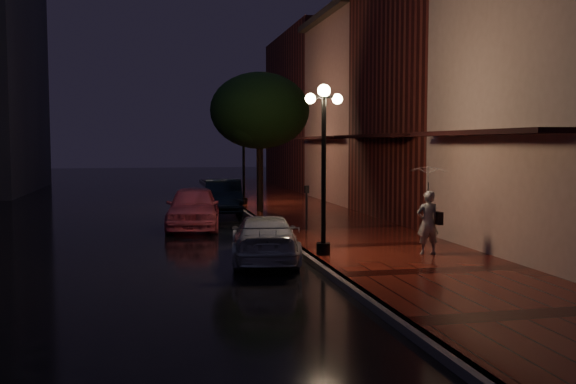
{
  "coord_description": "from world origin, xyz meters",
  "views": [
    {
      "loc": [
        -3.96,
        -20.63,
        2.98
      ],
      "look_at": [
        0.46,
        -0.26,
        1.4
      ],
      "focal_mm": 40.0,
      "sensor_mm": 36.0,
      "label": 1
    }
  ],
  "objects": [
    {
      "name": "silver_car",
      "position": [
        -1.14,
        -4.84,
        0.59
      ],
      "size": [
        2.2,
        4.26,
        1.18
      ],
      "primitive_type": "imported",
      "rotation": [
        0.0,
        0.0,
        3.0
      ],
      "color": "#A4A6AC",
      "rests_on": "ground"
    },
    {
      "name": "storefront_mid",
      "position": [
        7.0,
        2.0,
        5.5
      ],
      "size": [
        5.0,
        8.0,
        11.0
      ],
      "primitive_type": "cube",
      "color": "#511914",
      "rests_on": "ground"
    },
    {
      "name": "streetlamp_far",
      "position": [
        0.35,
        9.0,
        2.6
      ],
      "size": [
        0.96,
        0.36,
        4.31
      ],
      "color": "black",
      "rests_on": "sidewalk"
    },
    {
      "name": "woman_with_umbrella",
      "position": [
        2.98,
        -5.5,
        1.66
      ],
      "size": [
        0.95,
        0.97,
        2.29
      ],
      "rotation": [
        0.0,
        0.0,
        3.15
      ],
      "color": "silver",
      "rests_on": "sidewalk"
    },
    {
      "name": "sidewalk",
      "position": [
        2.25,
        0.0,
        0.07
      ],
      "size": [
        4.5,
        60.0,
        0.15
      ],
      "primitive_type": "cube",
      "color": "#4A130D",
      "rests_on": "ground"
    },
    {
      "name": "street_tree",
      "position": [
        0.61,
        5.99,
        4.24
      ],
      "size": [
        4.16,
        4.16,
        5.8
      ],
      "color": "black",
      "rests_on": "sidewalk"
    },
    {
      "name": "ground",
      "position": [
        0.0,
        0.0,
        0.0
      ],
      "size": [
        120.0,
        120.0,
        0.0
      ],
      "primitive_type": "plane",
      "color": "black",
      "rests_on": "ground"
    },
    {
      "name": "navy_car",
      "position": [
        -0.86,
        6.75,
        0.71
      ],
      "size": [
        1.9,
        4.46,
        1.43
      ],
      "primitive_type": "imported",
      "rotation": [
        0.0,
        0.0,
        -0.09
      ],
      "color": "black",
      "rests_on": "ground"
    },
    {
      "name": "parking_meter",
      "position": [
        1.0,
        -0.58,
        1.04
      ],
      "size": [
        0.16,
        0.14,
        1.48
      ],
      "rotation": [
        0.0,
        0.0,
        0.32
      ],
      "color": "black",
      "rests_on": "sidewalk"
    },
    {
      "name": "pink_car",
      "position": [
        -2.47,
        1.93,
        0.75
      ],
      "size": [
        2.25,
        4.56,
        1.5
      ],
      "primitive_type": "imported",
      "rotation": [
        0.0,
        0.0,
        -0.11
      ],
      "color": "#E75F77",
      "rests_on": "ground"
    },
    {
      "name": "streetlamp_near",
      "position": [
        0.35,
        -5.0,
        2.6
      ],
      "size": [
        0.96,
        0.36,
        4.31
      ],
      "color": "black",
      "rests_on": "sidewalk"
    },
    {
      "name": "curb",
      "position": [
        0.0,
        0.0,
        0.07
      ],
      "size": [
        0.25,
        60.0,
        0.15
      ],
      "primitive_type": "cube",
      "color": "#595451",
      "rests_on": "ground"
    },
    {
      "name": "storefront_far",
      "position": [
        7.0,
        10.0,
        4.5
      ],
      "size": [
        5.0,
        8.0,
        9.0
      ],
      "primitive_type": "cube",
      "color": "#8C5951",
      "rests_on": "ground"
    },
    {
      "name": "storefront_extra",
      "position": [
        7.0,
        20.0,
        5.0
      ],
      "size": [
        5.0,
        12.0,
        10.0
      ],
      "primitive_type": "cube",
      "color": "#511914",
      "rests_on": "ground"
    }
  ]
}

